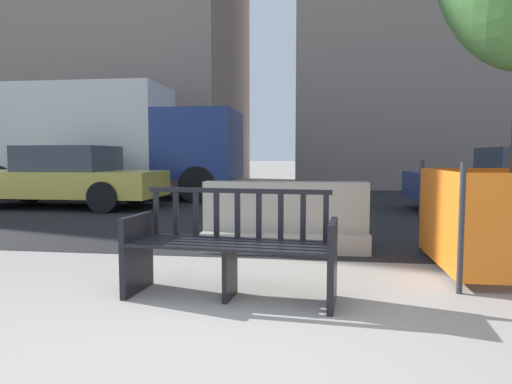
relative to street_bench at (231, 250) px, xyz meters
name	(u,v)px	position (x,y,z in m)	size (l,w,h in m)	color
ground_plane	(216,371)	(0.17, -1.28, -0.40)	(200.00, 200.00, 0.00)	gray
street_asphalt	(298,203)	(0.17, 7.42, -0.39)	(120.00, 12.00, 0.01)	black
street_bench	(231,250)	(0.00, 0.00, 0.00)	(1.73, 0.66, 0.88)	black
jersey_barrier_centre	(285,222)	(0.29, 1.98, -0.06)	(2.03, 0.77, 0.84)	#9E998E
car_taxi_near	(64,178)	(-4.97, 5.87, 0.27)	(4.46, 1.84, 1.37)	#DBC64C
delivery_truck	(107,136)	(-5.10, 8.28, 1.29)	(6.81, 2.36, 3.05)	navy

